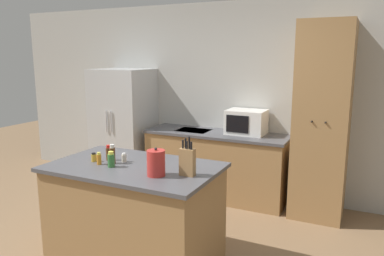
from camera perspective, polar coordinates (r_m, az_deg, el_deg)
name	(u,v)px	position (r m, az deg, el deg)	size (l,w,h in m)	color
wall_back	(225,99)	(5.21, 5.08, 4.42)	(7.20, 0.06, 2.60)	#B2B2AD
refrigerator	(124,127)	(5.64, -10.34, 0.17)	(0.80, 0.70, 1.70)	#B7BABC
back_counter	(216,164)	(5.08, 3.67, -5.56)	(1.92, 0.63, 0.89)	#9E7547
pantry_cabinet	(322,122)	(4.59, 19.21, 0.94)	(0.59, 0.64, 2.28)	#9E7547
kitchen_island	(135,213)	(3.58, -8.66, -12.71)	(1.52, 0.93, 0.92)	#9E7547
microwave	(246,122)	(4.90, 8.28, 0.92)	(0.49, 0.39, 0.31)	white
knife_block	(187,161)	(3.07, -0.71, -5.10)	(0.13, 0.07, 0.33)	#9E7547
spice_bottle_tall_dark	(112,155)	(3.49, -12.04, -3.99)	(0.05, 0.05, 0.18)	#563319
spice_bottle_short_red	(99,159)	(3.49, -13.99, -4.58)	(0.04, 0.04, 0.11)	orange
spice_bottle_amber_oil	(94,157)	(3.60, -14.73, -4.36)	(0.05, 0.05, 0.08)	gold
spice_bottle_green_herb	(124,158)	(3.53, -10.32, -4.49)	(0.05, 0.05, 0.08)	beige
spice_bottle_pale_salt	(111,160)	(3.39, -12.22, -4.75)	(0.06, 0.06, 0.14)	#337033
spice_bottle_orange_cap	(109,153)	(3.61, -12.61, -3.75)	(0.05, 0.05, 0.14)	#563319
kettle	(156,163)	(3.08, -5.50, -5.32)	(0.15, 0.15, 0.24)	#B72D28
fire_extinguisher	(84,169)	(6.05, -16.18, -6.00)	(0.13, 0.13, 0.38)	red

